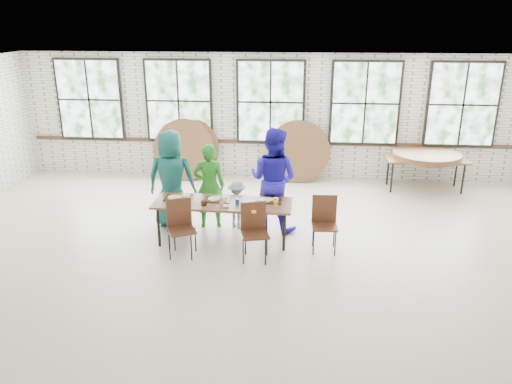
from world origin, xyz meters
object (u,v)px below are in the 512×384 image
chair_near_right (254,226)px  storage_table (426,161)px  dining_table (223,205)px  chair_near_left (181,223)px

chair_near_right → storage_table: chair_near_right is taller
dining_table → chair_near_left: 0.84m
chair_near_right → chair_near_left: bearing=163.0°
chair_near_right → storage_table: bearing=31.6°
dining_table → chair_near_left: bearing=-138.1°
chair_near_left → storage_table: size_ratio=0.52×
chair_near_left → chair_near_right: bearing=-26.9°
chair_near_left → chair_near_right: 1.23m
dining_table → storage_table: size_ratio=1.33×
dining_table → storage_table: same height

